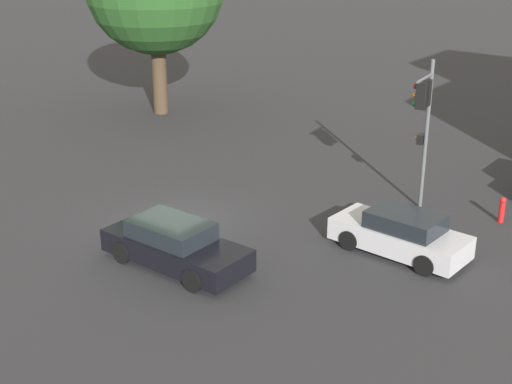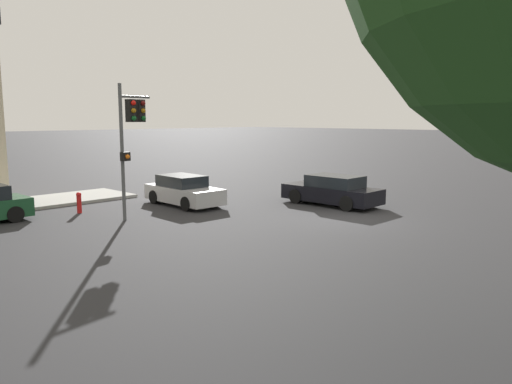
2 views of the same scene
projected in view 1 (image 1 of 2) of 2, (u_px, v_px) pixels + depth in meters
ground_plane at (178, 222)px, 24.82m from camera, size 300.00×300.00×0.00m
traffic_signal at (423, 110)px, 24.30m from camera, size 0.69×1.62×5.43m
crossing_car_0 at (175, 245)px, 21.50m from camera, size 4.72×1.95×1.42m
crossing_car_1 at (401, 234)px, 22.27m from camera, size 4.37×2.00×1.42m
fire_hydrant at (502, 209)px, 24.63m from camera, size 0.22×0.22×0.92m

